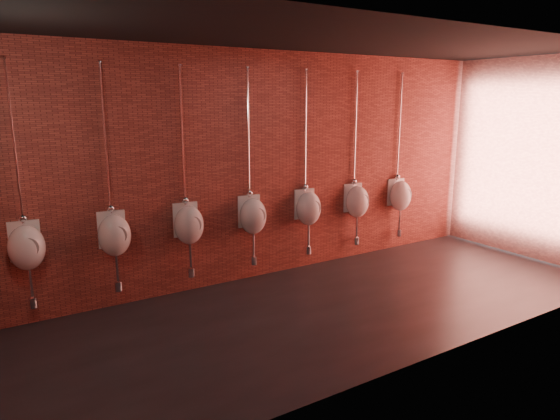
{
  "coord_description": "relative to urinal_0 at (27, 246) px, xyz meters",
  "views": [
    {
      "loc": [
        -3.37,
        -4.57,
        2.54
      ],
      "look_at": [
        0.05,
        0.9,
        1.1
      ],
      "focal_mm": 32.0,
      "sensor_mm": 36.0,
      "label": 1
    }
  ],
  "objects": [
    {
      "name": "urinal_1",
      "position": [
        0.95,
        0.0,
        0.0
      ],
      "size": [
        0.43,
        0.38,
        2.72
      ],
      "color": "white",
      "rests_on": "ground"
    },
    {
      "name": "urinal_3",
      "position": [
        2.84,
        0.0,
        0.0
      ],
      "size": [
        0.43,
        0.38,
        2.72
      ],
      "color": "white",
      "rests_on": "ground"
    },
    {
      "name": "urinal_0",
      "position": [
        0.0,
        0.0,
        0.0
      ],
      "size": [
        0.43,
        0.38,
        2.72
      ],
      "color": "white",
      "rests_on": "ground"
    },
    {
      "name": "urinal_2",
      "position": [
        1.89,
        0.0,
        0.0
      ],
      "size": [
        0.43,
        0.38,
        2.72
      ],
      "color": "white",
      "rests_on": "ground"
    },
    {
      "name": "urinal_4",
      "position": [
        3.79,
        0.0,
        0.0
      ],
      "size": [
        0.43,
        0.38,
        2.72
      ],
      "color": "white",
      "rests_on": "ground"
    },
    {
      "name": "room_shell",
      "position": [
        2.95,
        -1.36,
        1.05
      ],
      "size": [
        8.54,
        3.04,
        3.22
      ],
      "color": "black",
      "rests_on": "ground"
    },
    {
      "name": "ground",
      "position": [
        2.95,
        -1.36,
        -0.96
      ],
      "size": [
        8.5,
        8.5,
        0.0
      ],
      "primitive_type": "plane",
      "color": "black",
      "rests_on": "ground"
    },
    {
      "name": "urinal_5",
      "position": [
        4.73,
        0.0,
        0.0
      ],
      "size": [
        0.43,
        0.38,
        2.72
      ],
      "color": "white",
      "rests_on": "ground"
    },
    {
      "name": "urinal_6",
      "position": [
        5.68,
        0.0,
        0.0
      ],
      "size": [
        0.43,
        0.38,
        2.72
      ],
      "color": "white",
      "rests_on": "ground"
    }
  ]
}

